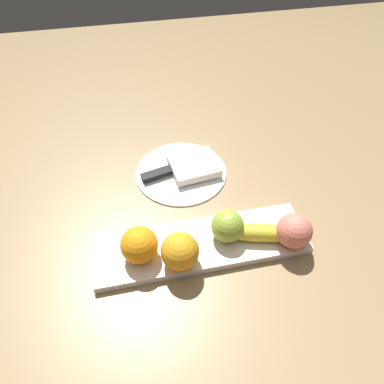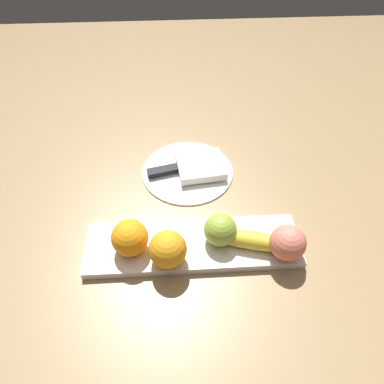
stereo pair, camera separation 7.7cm
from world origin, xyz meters
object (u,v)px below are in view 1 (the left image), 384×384
apple (227,226)px  knife (165,172)px  orange_near_banana (180,251)px  peach (294,231)px  banana (260,233)px  folded_napkin (194,165)px  dinner_plate (183,171)px  orange_near_apple (139,245)px  fruit_tray (203,244)px

apple → knife: size_ratio=0.37×
orange_near_banana → peach: 0.23m
knife → peach: bearing=-63.0°
banana → folded_napkin: (-0.09, 0.24, -0.02)m
banana → dinner_plate: bearing=129.6°
apple → knife: bearing=113.1°
dinner_plate → folded_napkin: folded_napkin is taller
orange_near_apple → orange_near_banana: size_ratio=0.99×
banana → knife: size_ratio=1.08×
fruit_tray → orange_near_banana: (-0.05, -0.04, 0.05)m
banana → apple: bearing=177.4°
orange_near_banana → folded_napkin: (0.08, 0.26, -0.04)m
orange_near_apple → peach: bearing=-5.4°
knife → banana: bearing=-69.8°
apple → orange_near_banana: (-0.10, -0.04, 0.00)m
orange_near_banana → folded_napkin: orange_near_banana is taller
folded_napkin → fruit_tray: bearing=-97.1°
orange_near_apple → fruit_tray: bearing=3.1°
banana → peach: 0.07m
orange_near_apple → peach: size_ratio=1.03×
fruit_tray → apple: apple is taller
orange_near_apple → knife: orange_near_apple is taller
folded_napkin → knife: bearing=-178.5°
fruit_tray → dinner_plate: size_ratio=1.93×
fruit_tray → orange_near_apple: size_ratio=5.99×
orange_near_banana → dinner_plate: bearing=78.3°
orange_near_banana → apple: bearing=21.8°
orange_near_banana → banana: bearing=7.6°
peach → dinner_plate: 0.32m
orange_near_banana → peach: (0.23, 0.00, -0.00)m
orange_near_apple → dinner_plate: 0.27m
fruit_tray → folded_napkin: size_ratio=3.85×
apple → orange_near_banana: size_ratio=0.91×
banana → folded_napkin: size_ratio=1.71×
orange_near_banana → fruit_tray: bearing=34.5°
orange_near_banana → peach: bearing=0.5°
folded_napkin → knife: size_ratio=0.63×
banana → fruit_tray: bearing=-173.1°
apple → banana: bearing=-17.0°
orange_near_apple → peach: (0.30, -0.03, -0.00)m
dinner_plate → orange_near_banana: bearing=-101.7°
folded_napkin → orange_near_apple: bearing=-123.8°
orange_near_apple → peach: orange_near_apple is taller
orange_near_banana → dinner_plate: size_ratio=0.33×
orange_near_banana → peach: size_ratio=1.04×
peach → dinner_plate: peach is taller
orange_near_apple → knife: size_ratio=0.41×
knife → orange_near_banana: bearing=-105.5°
orange_near_apple → folded_napkin: 0.28m
orange_near_banana → orange_near_apple: bearing=157.2°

